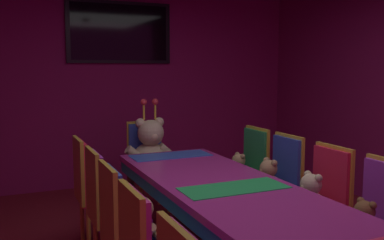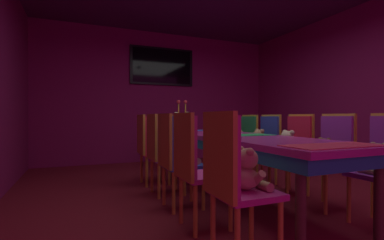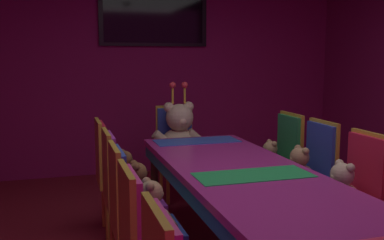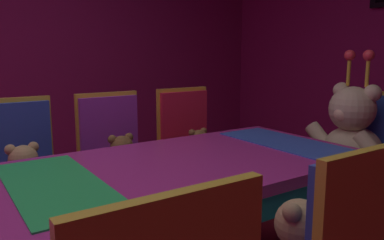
{
  "view_description": "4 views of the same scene",
  "coord_description": "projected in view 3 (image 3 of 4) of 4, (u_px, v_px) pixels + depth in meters",
  "views": [
    {
      "loc": [
        -1.48,
        -2.61,
        1.59
      ],
      "look_at": [
        0.12,
        1.01,
        1.11
      ],
      "focal_mm": 40.61,
      "sensor_mm": 36.0,
      "label": 1
    },
    {
      "loc": [
        -1.72,
        -2.71,
        0.95
      ],
      "look_at": [
        -0.21,
        0.92,
        0.91
      ],
      "focal_mm": 25.99,
      "sensor_mm": 36.0,
      "label": 2
    },
    {
      "loc": [
        -1.19,
        -2.59,
        1.5
      ],
      "look_at": [
        -0.16,
        0.85,
        1.0
      ],
      "focal_mm": 41.64,
      "sensor_mm": 36.0,
      "label": 3
    },
    {
      "loc": [
        1.43,
        -0.34,
        1.22
      ],
      "look_at": [
        -0.25,
        0.79,
        0.88
      ],
      "focal_mm": 35.85,
      "sensor_mm": 36.0,
      "label": 4
    }
  ],
  "objects": [
    {
      "name": "wall_back",
      "position": [
        153.0,
        65.0,
        5.84
      ],
      "size": [
        5.2,
        0.12,
        2.8
      ],
      "primitive_type": "cube",
      "color": "#8C1959",
      "rests_on": "ground_plane"
    },
    {
      "name": "banquet_table",
      "position": [
        253.0,
        188.0,
        2.91
      ],
      "size": [
        0.9,
        2.94,
        0.75
      ],
      "color": "#B22D8C",
      "rests_on": "ground_plane"
    },
    {
      "name": "chair_left_2",
      "position": [
        128.0,
        208.0,
        2.7
      ],
      "size": [
        0.42,
        0.41,
        0.98
      ],
      "color": "#2D47B2",
      "rests_on": "ground_plane"
    },
    {
      "name": "teddy_left_2",
      "position": [
        152.0,
        207.0,
        2.74
      ],
      "size": [
        0.25,
        0.32,
        0.3
      ],
      "color": "tan",
      "rests_on": "chair_left_2"
    },
    {
      "name": "chair_left_3",
      "position": [
        118.0,
        183.0,
        3.22
      ],
      "size": [
        0.42,
        0.41,
        0.98
      ],
      "color": "purple",
      "rests_on": "ground_plane"
    },
    {
      "name": "teddy_left_3",
      "position": [
        138.0,
        184.0,
        3.27
      ],
      "size": [
        0.24,
        0.31,
        0.29
      ],
      "color": "brown",
      "rests_on": "chair_left_3"
    },
    {
      "name": "chair_left_4",
      "position": [
        109.0,
        165.0,
        3.77
      ],
      "size": [
        0.42,
        0.41,
        0.98
      ],
      "color": "red",
      "rests_on": "ground_plane"
    },
    {
      "name": "teddy_left_4",
      "position": [
        125.0,
        167.0,
        3.81
      ],
      "size": [
        0.21,
        0.28,
        0.26
      ],
      "color": "brown",
      "rests_on": "chair_left_4"
    },
    {
      "name": "chair_right_2",
      "position": [
        359.0,
        187.0,
        3.13
      ],
      "size": [
        0.42,
        0.41,
        0.98
      ],
      "rotation": [
        0.0,
        0.0,
        3.14
      ],
      "color": "red",
      "rests_on": "ground_plane"
    },
    {
      "name": "teddy_right_2",
      "position": [
        341.0,
        188.0,
        3.09
      ],
      "size": [
        0.27,
        0.35,
        0.33
      ],
      "rotation": [
        0.0,
        0.0,
        3.14
      ],
      "color": "beige",
      "rests_on": "chair_right_2"
    },
    {
      "name": "chair_right_3",
      "position": [
        314.0,
        167.0,
        3.7
      ],
      "size": [
        0.42,
        0.41,
        0.98
      ],
      "rotation": [
        0.0,
        0.0,
        3.14
      ],
      "color": "#2D47B2",
      "rests_on": "ground_plane"
    },
    {
      "name": "teddy_right_3",
      "position": [
        299.0,
        168.0,
        3.66
      ],
      "size": [
        0.26,
        0.34,
        0.32
      ],
      "rotation": [
        0.0,
        0.0,
        3.14
      ],
      "color": "tan",
      "rests_on": "chair_right_3"
    },
    {
      "name": "chair_right_4",
      "position": [
        283.0,
        154.0,
        4.2
      ],
      "size": [
        0.42,
        0.41,
        0.98
      ],
      "rotation": [
        0.0,
        0.0,
        3.14
      ],
      "color": "#268C4C",
      "rests_on": "ground_plane"
    },
    {
      "name": "teddy_right_4",
      "position": [
        269.0,
        157.0,
        4.16
      ],
      "size": [
        0.23,
        0.29,
        0.28
      ],
      "rotation": [
        0.0,
        0.0,
        3.14
      ],
      "color": "tan",
      "rests_on": "chair_right_4"
    },
    {
      "name": "throne_chair",
      "position": [
        176.0,
        142.0,
        4.83
      ],
      "size": [
        0.41,
        0.42,
        0.98
      ],
      "rotation": [
        0.0,
        0.0,
        -1.57
      ],
      "color": "#2D47B2",
      "rests_on": "ground_plane"
    },
    {
      "name": "king_teddy_bear",
      "position": [
        180.0,
        134.0,
        4.65
      ],
      "size": [
        0.62,
        0.48,
        0.79
      ],
      "rotation": [
        0.0,
        0.0,
        -1.57
      ],
      "color": "beige",
      "rests_on": "throne_chair"
    },
    {
      "name": "wall_tv",
      "position": [
        154.0,
        14.0,
        5.66
      ],
      "size": [
        1.39,
        0.06,
        0.81
      ],
      "color": "black"
    }
  ]
}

